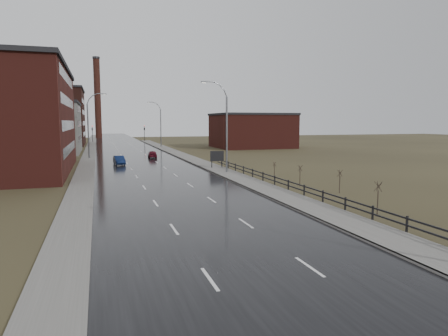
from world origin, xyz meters
TOP-DOWN VIEW (x-y plane):
  - ground at (0.00, 0.00)m, footprint 320.00×320.00m
  - road at (0.00, 60.00)m, footprint 14.00×300.00m
  - sidewalk_right at (8.60, 35.00)m, footprint 3.20×180.00m
  - curb_right at (7.08, 35.00)m, footprint 0.16×180.00m
  - sidewalk_left at (-8.20, 60.00)m, footprint 2.40×260.00m
  - warehouse_mid at (-17.99, 78.00)m, footprint 16.32×20.40m
  - warehouse_far at (-22.99, 108.00)m, footprint 26.52×24.48m
  - building_right at (30.30, 82.00)m, footprint 18.36×16.32m
  - smokestack at (-6.00, 150.00)m, footprint 2.70×2.70m
  - streetlight_right_mid at (8.50, 36.00)m, footprint 3.36×0.28m
  - streetlight_left at (-7.70, 62.00)m, footprint 3.36×0.28m
  - streetlight_right_far at (8.50, 90.00)m, footprint 3.36×0.28m
  - guardrail at (10.30, 18.31)m, footprint 0.10×53.05m
  - shrub_c at (11.89, 11.54)m, footprint 0.56×0.59m
  - shrub_d at (14.32, 19.76)m, footprint 0.51×0.54m
  - shrub_e at (12.81, 24.42)m, footprint 0.51×0.53m
  - shrub_f at (13.22, 31.42)m, footprint 0.43×0.45m
  - billboard at (9.10, 41.28)m, footprint 1.93×0.17m
  - traffic_light_left at (-8.00, 120.00)m, footprint 0.58×2.73m
  - traffic_light_right at (8.00, 120.00)m, footprint 0.58×2.73m
  - car_near at (-3.52, 50.30)m, footprint 1.72×4.08m
  - car_far at (2.72, 60.28)m, footprint 1.82×3.89m

SIDE VIEW (x-z plane):
  - ground at x=0.00m, z-range 0.00..0.00m
  - road at x=0.00m, z-range 0.00..0.06m
  - sidewalk_left at x=-8.20m, z-range 0.00..0.12m
  - sidewalk_right at x=8.60m, z-range 0.00..0.18m
  - curb_right at x=7.08m, z-range 0.00..0.18m
  - car_far at x=2.72m, z-range 0.00..1.29m
  - car_near at x=-3.52m, z-range 0.00..1.31m
  - guardrail at x=10.30m, z-range 0.16..1.26m
  - shrub_f at x=13.22m, z-range 0.05..1.83m
  - shrub_e at x=12.81m, z-range 0.07..2.19m
  - shrub_d at x=14.32m, z-range 0.07..2.21m
  - shrub_c at x=11.89m, z-range 0.07..2.45m
  - billboard at x=9.10m, z-range 0.43..2.89m
  - building_right at x=30.30m, z-range 0.01..8.51m
  - traffic_light_left at x=-8.00m, z-range 1.95..7.25m
  - traffic_light_right at x=8.00m, z-range 1.95..7.25m
  - warehouse_mid at x=-17.99m, z-range 0.01..10.51m
  - streetlight_right_mid at x=8.50m, z-range 0.16..11.51m
  - streetlight_left at x=-7.70m, z-range 0.16..11.51m
  - streetlight_right_far at x=8.50m, z-range 0.16..11.51m
  - warehouse_far at x=-22.99m, z-range 0.01..15.51m
  - smokestack at x=-6.00m, z-range 0.15..30.85m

